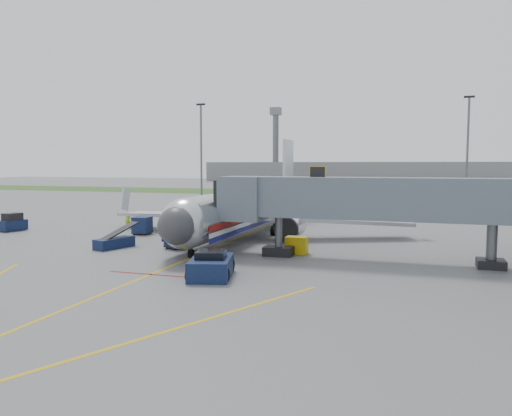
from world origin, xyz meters
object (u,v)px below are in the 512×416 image
(pushback_tug, at_px, (211,266))
(belt_loader, at_px, (115,242))
(baggage_tug, at_px, (13,223))
(ramp_worker, at_px, (128,220))
(airliner, at_px, (249,208))

(pushback_tug, relative_size, belt_loader, 1.05)
(baggage_tug, relative_size, ramp_worker, 1.68)
(pushback_tug, distance_m, ramp_worker, 26.48)
(airliner, bearing_deg, belt_loader, -125.81)
(baggage_tug, bearing_deg, pushback_tug, -25.32)
(airliner, relative_size, belt_loader, 8.30)
(pushback_tug, bearing_deg, belt_loader, 148.03)
(baggage_tug, height_order, belt_loader, belt_loader)
(pushback_tug, distance_m, belt_loader, 14.24)
(belt_loader, bearing_deg, baggage_tug, 160.02)
(airliner, height_order, baggage_tug, airliner)
(belt_loader, bearing_deg, ramp_worker, 117.76)
(airliner, distance_m, baggage_tug, 25.34)
(baggage_tug, distance_m, belt_loader, 17.73)
(airliner, relative_size, ramp_worker, 20.51)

